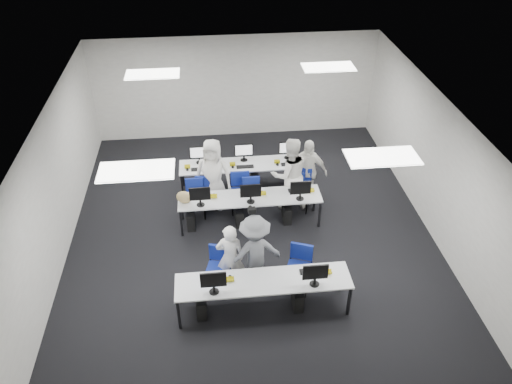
{
  "coord_description": "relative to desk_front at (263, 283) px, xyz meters",
  "views": [
    {
      "loc": [
        -0.81,
        -8.79,
        7.26
      ],
      "look_at": [
        0.12,
        0.0,
        1.0
      ],
      "focal_mm": 35.0,
      "sensor_mm": 36.0,
      "label": 1
    }
  ],
  "objects": [
    {
      "name": "chair_3",
      "position": [
        -0.17,
        3.15,
        -0.38
      ],
      "size": [
        0.47,
        0.51,
        0.94
      ],
      "rotation": [
        0.0,
        0.0,
        -0.02
      ],
      "color": "navy",
      "rests_on": "ground"
    },
    {
      "name": "desk_back",
      "position": [
        0.0,
        4.0,
        0.0
      ],
      "size": [
        3.2,
        0.7,
        0.73
      ],
      "color": "silver",
      "rests_on": "ground"
    },
    {
      "name": "desk_front",
      "position": [
        0.0,
        0.0,
        0.0
      ],
      "size": [
        3.2,
        0.7,
        0.73
      ],
      "color": "silver",
      "rests_on": "ground"
    },
    {
      "name": "chair_6",
      "position": [
        0.08,
        3.36,
        -0.4
      ],
      "size": [
        0.44,
        0.48,
        0.89
      ],
      "rotation": [
        0.0,
        0.0,
        -0.01
      ],
      "color": "navy",
      "rests_on": "ground"
    },
    {
      "name": "handbag",
      "position": [
        -1.45,
        2.55,
        0.19
      ],
      "size": [
        0.4,
        0.31,
        0.28
      ],
      "primitive_type": "ellipsoid",
      "rotation": [
        0.0,
        0.0,
        -0.3
      ],
      "color": "tan",
      "rests_on": "desk_mid"
    },
    {
      "name": "student_0",
      "position": [
        -0.56,
        0.68,
        0.06
      ],
      "size": [
        0.58,
        0.42,
        1.49
      ],
      "primitive_type": "imported",
      "rotation": [
        0.0,
        0.0,
        3.02
      ],
      "color": "white",
      "rests_on": "ground"
    },
    {
      "name": "student_2",
      "position": [
        -0.79,
        3.38,
        0.21
      ],
      "size": [
        0.98,
        0.76,
        1.78
      ],
      "primitive_type": "imported",
      "rotation": [
        0.0,
        0.0,
        -0.24
      ],
      "color": "white",
      "rests_on": "ground"
    },
    {
      "name": "photographer",
      "position": [
        -0.08,
        0.7,
        0.13
      ],
      "size": [
        1.15,
        0.8,
        1.62
      ],
      "primitive_type": "imported",
      "rotation": [
        0.0,
        0.0,
        3.34
      ],
      "color": "slate",
      "rests_on": "ground"
    },
    {
      "name": "equipment_front",
      "position": [
        -0.19,
        -0.02,
        -0.32
      ],
      "size": [
        2.51,
        0.41,
        1.19
      ],
      "color": "#0C289E",
      "rests_on": "desk_front"
    },
    {
      "name": "desk_mid",
      "position": [
        0.0,
        2.6,
        0.0
      ],
      "size": [
        3.2,
        0.7,
        0.73
      ],
      "color": "silver",
      "rests_on": "ground"
    },
    {
      "name": "chair_5",
      "position": [
        -0.98,
        3.48,
        -0.4
      ],
      "size": [
        0.51,
        0.54,
        0.89
      ],
      "rotation": [
        0.0,
        0.0,
        -0.16
      ],
      "color": "navy",
      "rests_on": "ground"
    },
    {
      "name": "room",
      "position": [
        0.0,
        2.4,
        0.82
      ],
      "size": [
        9.0,
        9.02,
        3.0
      ],
      "color": "black",
      "rests_on": "ground"
    },
    {
      "name": "chair_1",
      "position": [
        0.75,
        0.5,
        -0.38
      ],
      "size": [
        0.61,
        0.63,
        0.94
      ],
      "rotation": [
        0.0,
        0.0,
        -0.38
      ],
      "color": "navy",
      "rests_on": "ground"
    },
    {
      "name": "student_3",
      "position": [
        1.43,
        3.38,
        0.15
      ],
      "size": [
        1.05,
        0.71,
        1.65
      ],
      "primitive_type": "imported",
      "rotation": [
        0.0,
        0.0,
        -0.35
      ],
      "color": "white",
      "rests_on": "ground"
    },
    {
      "name": "equipment_mid",
      "position": [
        -0.19,
        2.58,
        -0.32
      ],
      "size": [
        2.91,
        0.41,
        1.19
      ],
      "color": "white",
      "rests_on": "desk_mid"
    },
    {
      "name": "chair_4",
      "position": [
        1.24,
        3.11,
        -0.37
      ],
      "size": [
        0.63,
        0.65,
        0.97
      ],
      "rotation": [
        0.0,
        0.0,
        -0.36
      ],
      "color": "navy",
      "rests_on": "ground"
    },
    {
      "name": "chair_7",
      "position": [
        1.21,
        3.41,
        -0.4
      ],
      "size": [
        0.54,
        0.57,
        0.89
      ],
      "rotation": [
        0.0,
        0.0,
        -0.26
      ],
      "color": "navy",
      "rests_on": "ground"
    },
    {
      "name": "dslr_camera",
      "position": [
        -0.12,
        0.88,
        1.0
      ],
      "size": [
        0.17,
        0.2,
        0.1
      ],
      "primitive_type": "cube",
      "rotation": [
        0.0,
        0.0,
        3.34
      ],
      "color": "black",
      "rests_on": "photographer"
    },
    {
      "name": "student_1",
      "position": [
        0.98,
        3.14,
        0.24
      ],
      "size": [
        0.97,
        0.81,
        1.83
      ],
      "primitive_type": "imported",
      "rotation": [
        0.0,
        0.0,
        3.28
      ],
      "color": "white",
      "rests_on": "ground"
    },
    {
      "name": "equipment_back",
      "position": [
        0.19,
        4.02,
        -0.32
      ],
      "size": [
        2.91,
        0.41,
        1.19
      ],
      "color": "white",
      "rests_on": "desk_back"
    },
    {
      "name": "chair_0",
      "position": [
        -0.8,
        0.65,
        -0.39
      ],
      "size": [
        0.56,
        0.59,
        0.92
      ],
      "rotation": [
        0.0,
        0.0,
        -0.27
      ],
      "color": "navy",
      "rests_on": "ground"
    },
    {
      "name": "chair_2",
      "position": [
        -1.23,
        3.07,
        -0.4
      ],
      "size": [
        0.44,
        0.48,
        0.89
      ],
      "rotation": [
        0.0,
        0.0,
        0.01
      ],
      "color": "navy",
      "rests_on": "ground"
    },
    {
      "name": "ceiling_panels",
      "position": [
        0.0,
        2.4,
        2.3
      ],
      "size": [
        5.2,
        4.6,
        0.02
      ],
      "color": "white",
      "rests_on": "room"
    }
  ]
}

